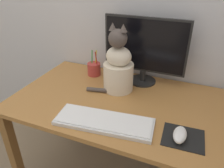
% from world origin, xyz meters
% --- Properties ---
extents(desk, '(1.16, 0.71, 0.71)m').
position_xyz_m(desk, '(0.00, 0.00, 0.61)').
color(desk, '#A87038').
rests_on(desk, ground_plane).
extents(monitor, '(0.50, 0.17, 0.41)m').
position_xyz_m(monitor, '(0.07, 0.26, 0.93)').
color(monitor, black).
rests_on(monitor, desk).
extents(keyboard, '(0.48, 0.21, 0.02)m').
position_xyz_m(keyboard, '(0.02, -0.22, 0.72)').
color(keyboard, silver).
rests_on(keyboard, desk).
extents(mousepad_right, '(0.18, 0.16, 0.00)m').
position_xyz_m(mousepad_right, '(0.38, -0.18, 0.71)').
color(mousepad_right, black).
rests_on(mousepad_right, desk).
extents(computer_mouse_right, '(0.06, 0.11, 0.04)m').
position_xyz_m(computer_mouse_right, '(0.36, -0.19, 0.73)').
color(computer_mouse_right, white).
rests_on(computer_mouse_right, mousepad_right).
extents(cat, '(0.27, 0.20, 0.40)m').
position_xyz_m(cat, '(-0.04, 0.11, 0.86)').
color(cat, beige).
rests_on(cat, desk).
extents(pen_cup, '(0.09, 0.09, 0.17)m').
position_xyz_m(pen_cup, '(-0.26, 0.23, 0.75)').
color(pen_cup, '#B23833').
rests_on(pen_cup, desk).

